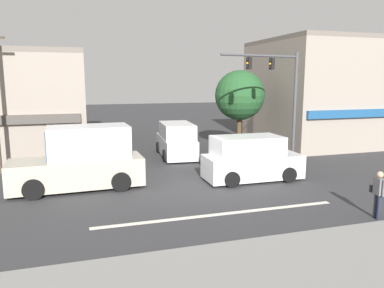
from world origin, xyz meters
The scene contains 10 objects.
ground_plane centered at (0.00, 0.00, 0.00)m, with size 120.00×120.00×0.00m, color #333335.
lane_marking_stripe centered at (0.00, -3.50, 0.00)m, with size 9.00×0.24×0.01m, color silver.
sidewalk_curb centered at (0.00, -8.50, 0.08)m, with size 40.00×5.00×0.16m, color gray.
building_right_corner centered at (13.67, 8.72, 3.80)m, with size 10.49×8.83×7.60m.
street_tree centered at (5.62, 7.50, 3.70)m, with size 3.28×3.28×5.35m.
traffic_light_mast centered at (6.03, 2.94, 4.18)m, with size 4.85×0.85×6.20m.
box_truck_parked_curbside centered at (-4.60, 1.29, 1.25)m, with size 5.67×2.39×2.75m.
van_waiting_far centered at (1.09, 6.78, 1.01)m, with size 2.31×4.73×2.11m.
van_approaching_near centered at (3.06, 0.40, 1.01)m, with size 4.61×2.07×2.11m.
pedestrian_foreground_with_bag centered at (4.98, -5.45, 0.95)m, with size 0.37×0.67×1.67m.
Camera 1 is at (-4.69, -15.30, 4.70)m, focal length 35.00 mm.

